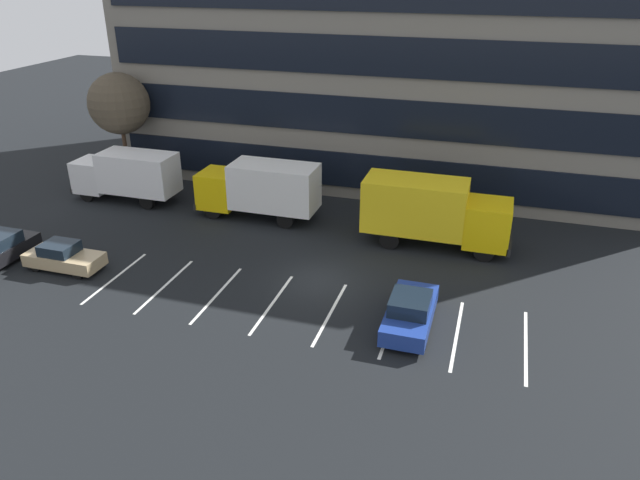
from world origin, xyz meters
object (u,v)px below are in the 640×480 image
Objects in this scene: sedan_navy at (410,312)px; box_truck_yellow_all at (433,210)px; box_truck_white at (127,174)px; bare_tree at (119,104)px; sedan_tan at (64,257)px; box_truck_yellow at (260,188)px.

box_truck_yellow_all is at bearing 91.52° from sedan_navy.
bare_tree is at bearing 123.64° from box_truck_white.
box_truck_yellow_all is 2.02× the size of sedan_tan.
box_truck_yellow is at bearing 175.50° from box_truck_yellow_all.
sedan_tan is at bearing -76.48° from box_truck_white.
box_truck_white is at bearing 154.96° from sedan_navy.
sedan_tan is at bearing -154.64° from box_truck_yellow_all.
box_truck_yellow is at bearing 52.27° from sedan_tan.
box_truck_yellow is 14.19m from sedan_navy.
box_truck_white reaches higher than sedan_tan.
box_truck_yellow is at bearing 139.18° from sedan_navy.
bare_tree reaches higher than sedan_navy.
box_truck_yellow_all is at bearing -10.13° from bare_tree.
sedan_navy is at bearing -0.32° from sedan_tan.
sedan_tan is (2.22, -9.24, -1.17)m from box_truck_white.
box_truck_white is at bearing 179.40° from box_truck_yellow.
box_truck_white is 5.17m from bare_tree.
box_truck_white is 1.57× the size of sedan_navy.
box_truck_yellow_all is 19.47m from sedan_tan.
bare_tree is at bearing 108.97° from sedan_tan.
box_truck_yellow is 0.98× the size of bare_tree.
bare_tree is at bearing 150.75° from sedan_navy.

